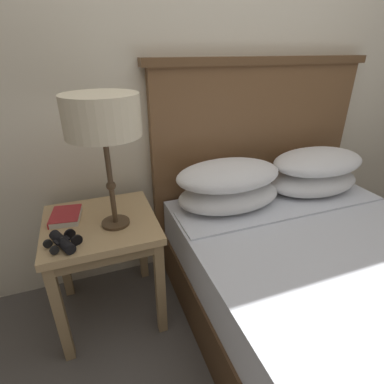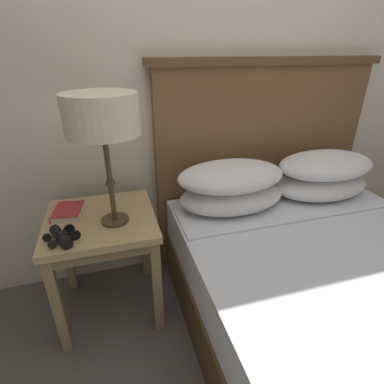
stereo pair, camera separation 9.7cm
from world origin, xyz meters
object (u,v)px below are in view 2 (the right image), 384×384
table_lamp (102,117)px  book_on_nightstand (68,212)px  bed (335,291)px  binoculars_pair (61,236)px  nightstand (102,232)px

table_lamp → book_on_nightstand: size_ratio=3.09×
bed → binoculars_pair: bed is taller
bed → book_on_nightstand: (-1.17, 0.60, 0.28)m
book_on_nightstand → bed: bearing=-27.0°
nightstand → binoculars_pair: bearing=-135.1°
table_lamp → book_on_nightstand: 0.55m
book_on_nightstand → table_lamp: bearing=-30.6°
nightstand → bed: bearing=-27.1°
bed → table_lamp: (-0.95, 0.46, 0.76)m
nightstand → table_lamp: 0.59m
nightstand → book_on_nightstand: book_on_nightstand is taller
table_lamp → book_on_nightstand: table_lamp is taller
nightstand → book_on_nightstand: (-0.15, 0.08, 0.10)m
bed → table_lamp: bed is taller
table_lamp → binoculars_pair: (-0.23, -0.10, -0.47)m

